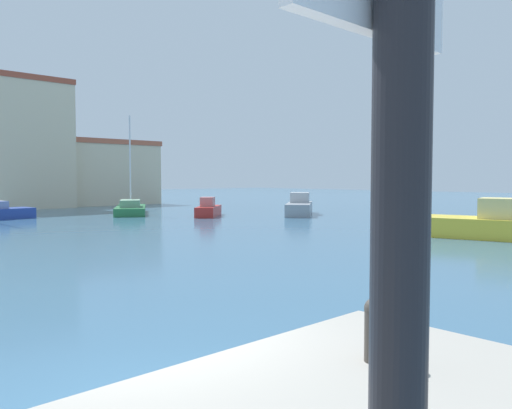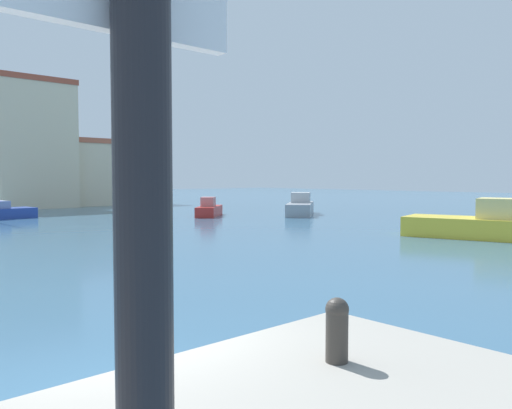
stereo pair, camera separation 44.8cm
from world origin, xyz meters
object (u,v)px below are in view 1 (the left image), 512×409
Objects in this scene: sailboat_green_inner_mooring at (131,208)px; motorboat_red_far_right at (208,210)px; mooring_bollard at (376,327)px; motorboat_grey_behind_lamppost at (299,207)px; motorboat_yellow_near_pier at (496,225)px.

sailboat_green_inner_mooring is 1.94× the size of motorboat_red_far_right.
motorboat_grey_behind_lamppost is at bearing 43.48° from mooring_bollard.
motorboat_red_far_right is at bearing 55.24° from mooring_bollard.
mooring_bollard is 0.08× the size of motorboat_yellow_near_pier.
mooring_bollard is 36.41m from sailboat_green_inner_mooring.
sailboat_green_inner_mooring is (15.66, 32.85, -0.94)m from mooring_bollard.
motorboat_grey_behind_lamppost reaches higher than motorboat_red_far_right.
motorboat_yellow_near_pier is (20.11, 6.95, -0.74)m from mooring_bollard.
motorboat_grey_behind_lamppost is 0.71× the size of motorboat_yellow_near_pier.
motorboat_yellow_near_pier is (4.45, -25.90, 0.20)m from sailboat_green_inner_mooring.
motorboat_red_far_right is (18.75, 27.02, -0.90)m from mooring_bollard.
mooring_bollard is 0.08× the size of sailboat_green_inner_mooring.
motorboat_grey_behind_lamppost reaches higher than mooring_bollard.
motorboat_red_far_right is at bearing 149.32° from motorboat_grey_behind_lamppost.
sailboat_green_inner_mooring is at bearing 99.74° from motorboat_yellow_near_pier.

